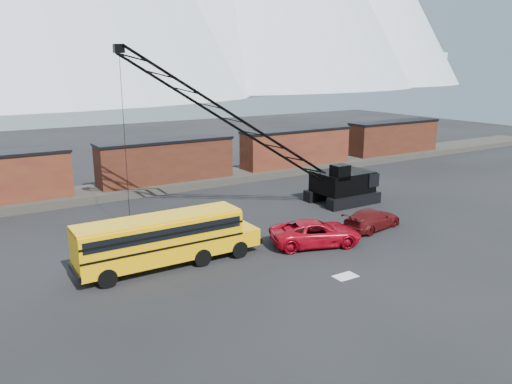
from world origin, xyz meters
TOP-DOWN VIEW (x-y plane):
  - ground at (0.00, 0.00)m, footprint 160.00×160.00m
  - gravel_berm at (0.00, 22.00)m, footprint 120.00×5.00m
  - boxcar_mid at (0.00, 22.00)m, footprint 13.70×3.10m
  - boxcar_east_near at (16.00, 22.00)m, footprint 13.70×3.10m
  - boxcar_east_far at (32.00, 22.00)m, footprint 13.70×3.10m
  - snow_patch at (0.50, -4.00)m, footprint 1.40×0.90m
  - school_bus at (-7.74, 2.97)m, footprint 11.65×2.65m
  - red_pickup at (2.32, 1.08)m, footprint 6.81×4.72m
  - maroon_suv at (8.08, 1.59)m, footprint 5.53×3.04m
  - crawler_crane at (1.65, 9.65)m, footprint 22.01×4.67m

SIDE VIEW (x-z plane):
  - ground at x=0.00m, z-range 0.00..0.00m
  - snow_patch at x=0.50m, z-range 0.00..0.02m
  - gravel_berm at x=0.00m, z-range 0.00..0.70m
  - maroon_suv at x=8.08m, z-range 0.00..1.52m
  - red_pickup at x=2.32m, z-range 0.00..1.73m
  - school_bus at x=-7.74m, z-range 0.20..3.39m
  - boxcar_mid at x=0.00m, z-range 0.68..4.85m
  - boxcar_east_near at x=16.00m, z-range 0.68..4.85m
  - boxcar_east_far at x=32.00m, z-range 0.68..4.85m
  - crawler_crane at x=1.65m, z-range 0.55..14.09m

